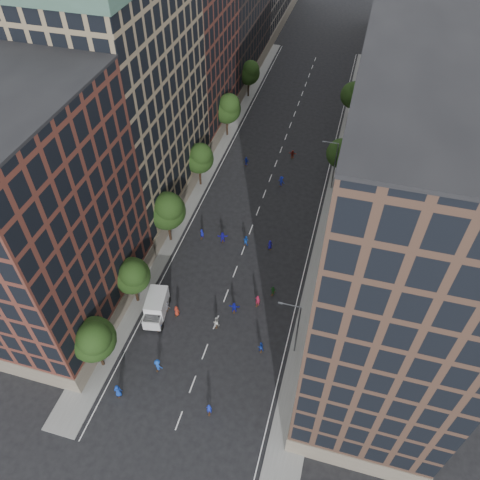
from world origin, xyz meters
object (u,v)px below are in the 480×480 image
Objects in this scene: streetlamp_far at (334,163)px; cargo_van at (156,307)px; streetlamp_near at (296,327)px; skater_0 at (118,391)px; skater_1 at (209,409)px; skater_2 at (261,347)px.

streetlamp_far is 1.57× the size of cargo_van.
streetlamp_far is at bearing 51.07° from cargo_van.
streetlamp_near and streetlamp_far have the same top height.
streetlamp_far is (0.00, 33.00, 0.00)m from streetlamp_near.
skater_1 is (10.62, 0.78, -0.08)m from skater_0.
streetlamp_near is 18.56m from cargo_van.
skater_1 is 1.11× the size of skater_2.
streetlamp_far reaches higher than cargo_van.
cargo_van is at bearing -119.36° from streetlamp_far.
cargo_van is 11.68m from skater_0.
skater_0 reaches higher than skater_1.
streetlamp_near reaches higher than skater_0.
cargo_van reaches higher than skater_0.
skater_2 is (3.59, 9.24, -0.09)m from skater_1.
skater_0 is (-18.02, -11.00, -4.21)m from streetlamp_near.
skater_0 reaches higher than skater_2.
cargo_van is 3.00× the size of skater_0.
streetlamp_far is 34.47m from skater_2.
streetlamp_near is 1.57× the size of cargo_van.
streetlamp_far is 5.72× the size of skater_2.
cargo_van is 15.34m from skater_1.
streetlamp_far is at bearing -112.87° from skater_1.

